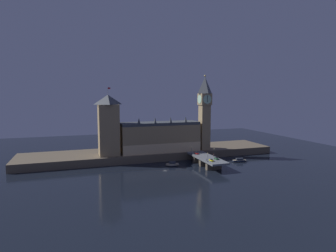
# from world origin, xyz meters

# --- Properties ---
(ground_plane) EXTENTS (400.00, 400.00, 0.00)m
(ground_plane) POSITION_xyz_m (0.00, 0.00, 0.00)
(ground_plane) COLOR black
(embankment) EXTENTS (220.00, 42.00, 6.33)m
(embankment) POSITION_xyz_m (0.00, 39.00, 3.16)
(embankment) COLOR brown
(embankment) RESTS_ON ground_plane
(parliament_hall) EXTENTS (67.22, 19.90, 30.43)m
(parliament_hall) POSITION_xyz_m (5.50, 30.28, 18.95)
(parliament_hall) COLOR #9E845B
(parliament_hall) RESTS_ON embankment
(clock_tower) EXTENTS (10.18, 10.29, 65.62)m
(clock_tower) POSITION_xyz_m (45.12, 25.60, 41.06)
(clock_tower) COLOR #9E845B
(clock_tower) RESTS_ON embankment
(victoria_tower) EXTENTS (16.05, 16.05, 54.54)m
(victoria_tower) POSITION_xyz_m (-37.89, 29.37, 30.73)
(victoria_tower) COLOR #9E845B
(victoria_tower) RESTS_ON embankment
(bridge) EXTENTS (13.92, 46.00, 6.92)m
(bridge) POSITION_xyz_m (32.48, -5.00, 4.79)
(bridge) COLOR slate
(bridge) RESTS_ON ground_plane
(car_northbound_lead) EXTENTS (1.94, 4.37, 1.41)m
(car_northbound_lead) POSITION_xyz_m (29.42, 7.13, 7.58)
(car_northbound_lead) COLOR red
(car_northbound_lead) RESTS_ON bridge
(car_northbound_trail) EXTENTS (1.88, 4.38, 1.49)m
(car_northbound_trail) POSITION_xyz_m (29.42, -18.66, 7.61)
(car_northbound_trail) COLOR yellow
(car_northbound_trail) RESTS_ON bridge
(car_southbound_lead) EXTENTS (2.03, 4.21, 1.55)m
(car_southbound_lead) POSITION_xyz_m (35.55, -14.87, 7.64)
(car_southbound_lead) COLOR #235633
(car_southbound_lead) RESTS_ON bridge
(pedestrian_near_rail) EXTENTS (0.38, 0.38, 1.67)m
(pedestrian_near_rail) POSITION_xyz_m (26.36, -17.33, 7.80)
(pedestrian_near_rail) COLOR black
(pedestrian_near_rail) RESTS_ON bridge
(pedestrian_mid_walk) EXTENTS (0.38, 0.38, 1.77)m
(pedestrian_mid_walk) POSITION_xyz_m (38.61, -4.56, 7.85)
(pedestrian_mid_walk) COLOR black
(pedestrian_mid_walk) RESTS_ON bridge
(pedestrian_far_rail) EXTENTS (0.38, 0.38, 1.73)m
(pedestrian_far_rail) POSITION_xyz_m (26.36, 3.26, 7.83)
(pedestrian_far_rail) COLOR black
(pedestrian_far_rail) RESTS_ON bridge
(street_lamp_near) EXTENTS (1.34, 0.60, 6.55)m
(street_lamp_near) POSITION_xyz_m (25.96, -19.72, 11.02)
(street_lamp_near) COLOR #2D3333
(street_lamp_near) RESTS_ON bridge
(street_lamp_mid) EXTENTS (1.34, 0.60, 6.33)m
(street_lamp_mid) POSITION_xyz_m (39.01, -5.00, 10.88)
(street_lamp_mid) COLOR #2D3333
(street_lamp_mid) RESTS_ON bridge
(street_lamp_far) EXTENTS (1.34, 0.60, 5.94)m
(street_lamp_far) POSITION_xyz_m (25.96, 9.72, 10.64)
(street_lamp_far) COLOR #2D3333
(street_lamp_far) RESTS_ON bridge
(boat_upstream) EXTENTS (11.35, 6.53, 3.28)m
(boat_upstream) POSITION_xyz_m (7.22, 3.21, 1.20)
(boat_upstream) COLOR #B2A893
(boat_upstream) RESTS_ON ground_plane
(boat_downstream) EXTENTS (12.95, 6.20, 3.15)m
(boat_downstream) POSITION_xyz_m (63.54, -2.61, 1.15)
(boat_downstream) COLOR #1E2842
(boat_downstream) RESTS_ON ground_plane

